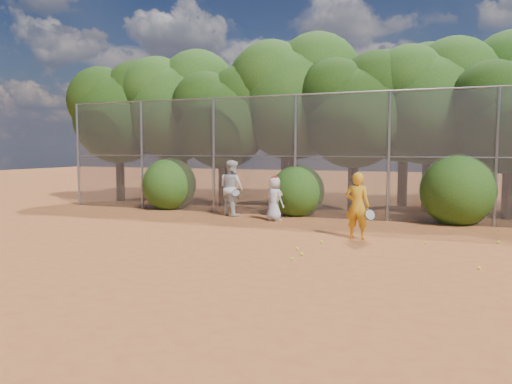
% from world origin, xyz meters
% --- Properties ---
extents(ground, '(80.00, 80.00, 0.00)m').
position_xyz_m(ground, '(0.00, 0.00, 0.00)').
color(ground, '#A85325').
rests_on(ground, ground).
extents(fence_back, '(20.05, 0.09, 4.03)m').
position_xyz_m(fence_back, '(-0.12, 6.00, 2.05)').
color(fence_back, gray).
rests_on(fence_back, ground).
extents(tree_0, '(4.38, 3.81, 6.00)m').
position_xyz_m(tree_0, '(-9.44, 8.04, 3.93)').
color(tree_0, black).
rests_on(tree_0, ground).
extents(tree_1, '(4.64, 4.03, 6.35)m').
position_xyz_m(tree_1, '(-6.94, 8.54, 4.16)').
color(tree_1, black).
rests_on(tree_1, ground).
extents(tree_2, '(3.99, 3.47, 5.47)m').
position_xyz_m(tree_2, '(-4.45, 7.83, 3.58)').
color(tree_2, black).
rests_on(tree_2, ground).
extents(tree_3, '(4.89, 4.26, 6.70)m').
position_xyz_m(tree_3, '(-1.94, 8.84, 4.40)').
color(tree_3, black).
rests_on(tree_3, ground).
extents(tree_4, '(4.19, 3.64, 5.73)m').
position_xyz_m(tree_4, '(0.55, 8.24, 3.76)').
color(tree_4, black).
rests_on(tree_4, ground).
extents(tree_5, '(4.51, 3.92, 6.17)m').
position_xyz_m(tree_5, '(3.06, 9.04, 4.05)').
color(tree_5, black).
rests_on(tree_5, ground).
extents(tree_9, '(4.83, 4.20, 6.62)m').
position_xyz_m(tree_9, '(-7.94, 10.84, 4.34)').
color(tree_9, black).
rests_on(tree_9, ground).
extents(tree_10, '(5.15, 4.48, 7.06)m').
position_xyz_m(tree_10, '(-2.93, 11.05, 4.63)').
color(tree_10, black).
rests_on(tree_10, ground).
extents(tree_11, '(4.64, 4.03, 6.35)m').
position_xyz_m(tree_11, '(2.06, 10.64, 4.16)').
color(tree_11, black).
rests_on(tree_11, ground).
extents(bush_0, '(2.00, 2.00, 2.00)m').
position_xyz_m(bush_0, '(-6.00, 6.30, 1.00)').
color(bush_0, '#234812').
rests_on(bush_0, ground).
extents(bush_1, '(1.80, 1.80, 1.80)m').
position_xyz_m(bush_1, '(-1.00, 6.30, 0.90)').
color(bush_1, '#234812').
rests_on(bush_1, ground).
extents(bush_2, '(2.20, 2.20, 2.20)m').
position_xyz_m(bush_2, '(4.00, 6.30, 1.10)').
color(bush_2, '#234812').
rests_on(bush_2, ground).
extents(player_yellow, '(0.82, 0.57, 1.67)m').
position_xyz_m(player_yellow, '(1.67, 2.62, 0.83)').
color(player_yellow, orange).
rests_on(player_yellow, ground).
extents(player_teen, '(0.80, 0.70, 1.41)m').
position_xyz_m(player_teen, '(-1.28, 4.76, 0.70)').
color(player_teen, silver).
rests_on(player_teen, ground).
extents(player_white, '(1.13, 1.04, 1.87)m').
position_xyz_m(player_white, '(-3.04, 5.40, 0.94)').
color(player_white, silver).
rests_on(player_white, ground).
extents(ball_0, '(0.07, 0.07, 0.07)m').
position_xyz_m(ball_0, '(1.00, 1.71, 0.03)').
color(ball_0, yellow).
rests_on(ball_0, ground).
extents(ball_1, '(0.07, 0.07, 0.07)m').
position_xyz_m(ball_1, '(3.32, 2.50, 0.03)').
color(ball_1, yellow).
rests_on(ball_1, ground).
extents(ball_2, '(0.07, 0.07, 0.07)m').
position_xyz_m(ball_2, '(0.95, 0.21, 0.03)').
color(ball_2, yellow).
rests_on(ball_2, ground).
extents(ball_3, '(0.07, 0.07, 0.07)m').
position_xyz_m(ball_3, '(4.38, 0.24, 0.03)').
color(ball_3, yellow).
rests_on(ball_3, ground).
extents(ball_4, '(0.07, 0.07, 0.07)m').
position_xyz_m(ball_4, '(0.69, 0.73, 0.03)').
color(ball_4, yellow).
rests_on(ball_4, ground).
extents(ball_5, '(0.07, 0.07, 0.07)m').
position_xyz_m(ball_5, '(4.93, 3.25, 0.03)').
color(ball_5, yellow).
rests_on(ball_5, ground).
extents(ball_6, '(0.07, 0.07, 0.07)m').
position_xyz_m(ball_6, '(0.90, -0.28, 0.03)').
color(ball_6, yellow).
rests_on(ball_6, ground).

